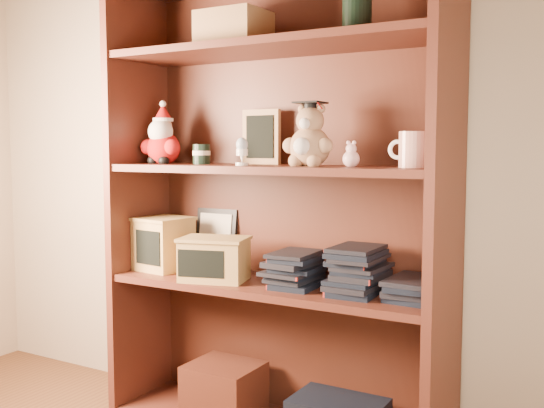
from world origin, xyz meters
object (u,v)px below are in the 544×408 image
(bookcase, at_px, (279,215))
(grad_teddy_bear, at_px, (309,141))
(treats_box, at_px, (163,243))
(teacher_mug, at_px, (412,150))

(bookcase, height_order, grad_teddy_bear, bookcase)
(grad_teddy_bear, height_order, treats_box, grad_teddy_bear)
(bookcase, bearing_deg, grad_teddy_bear, -21.50)
(grad_teddy_bear, distance_m, teacher_mug, 0.34)
(grad_teddy_bear, height_order, teacher_mug, grad_teddy_bear)
(teacher_mug, xyz_separation_m, treats_box, (-0.95, -0.00, -0.35))
(grad_teddy_bear, xyz_separation_m, treats_box, (-0.61, 0.01, -0.38))
(bookcase, bearing_deg, treats_box, -173.75)
(bookcase, xyz_separation_m, teacher_mug, (0.48, -0.05, 0.22))
(grad_teddy_bear, bearing_deg, bookcase, 158.50)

